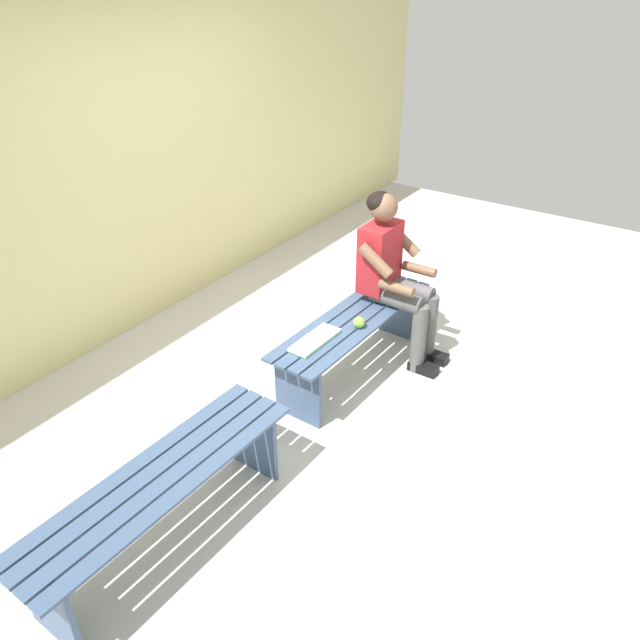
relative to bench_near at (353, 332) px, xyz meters
The scene contains 7 objects.
ground_plane 1.42m from the bench_near, 47.01° to the left, with size 10.00×7.00×0.04m, color beige.
brick_wall 2.35m from the bench_near, 75.74° to the right, with size 9.50×0.24×3.08m, color #D1C684.
bench_near is the anchor object (origin of this frame).
bench_far 1.86m from the bench_near, ahead, with size 1.60×0.46×0.47m.
person_seated 0.53m from the bench_near, 165.17° to the left, with size 0.50×0.69×1.27m.
apple 0.21m from the bench_near, 46.50° to the left, with size 0.08×0.08×0.08m, color #72B738.
book_open 0.44m from the bench_near, ahead, with size 0.42×0.17×0.02m.
Camera 1 is at (3.32, 1.93, 2.72)m, focal length 35.23 mm.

